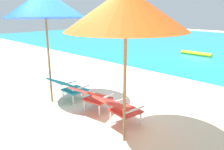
{
  "coord_description": "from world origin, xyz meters",
  "views": [
    {
      "loc": [
        3.6,
        -3.09,
        2.21
      ],
      "look_at": [
        0.0,
        0.56,
        0.75
      ],
      "focal_mm": 36.42,
      "sensor_mm": 36.0,
      "label": 1
    }
  ],
  "objects_px": {
    "lounge_chair_left": "(69,87)",
    "beach_umbrella_right": "(126,10)",
    "swim_buoy": "(196,53)",
    "lounge_chair_right": "(119,107)",
    "beach_umbrella_left": "(45,4)",
    "lounge_chair_center": "(92,96)"
  },
  "relations": [
    {
      "from": "lounge_chair_right",
      "to": "beach_umbrella_left",
      "type": "relative_size",
      "value": 0.35
    },
    {
      "from": "lounge_chair_center",
      "to": "beach_umbrella_left",
      "type": "bearing_deg",
      "value": -166.98
    },
    {
      "from": "swim_buoy",
      "to": "lounge_chair_right",
      "type": "height_order",
      "value": "lounge_chair_right"
    },
    {
      "from": "swim_buoy",
      "to": "lounge_chair_left",
      "type": "height_order",
      "value": "lounge_chair_left"
    },
    {
      "from": "lounge_chair_left",
      "to": "lounge_chair_right",
      "type": "bearing_deg",
      "value": -0.96
    },
    {
      "from": "lounge_chair_right",
      "to": "lounge_chair_center",
      "type": "bearing_deg",
      "value": 177.96
    },
    {
      "from": "swim_buoy",
      "to": "beach_umbrella_left",
      "type": "bearing_deg",
      "value": -88.81
    },
    {
      "from": "lounge_chair_center",
      "to": "lounge_chair_left",
      "type": "bearing_deg",
      "value": -179.97
    },
    {
      "from": "swim_buoy",
      "to": "lounge_chair_right",
      "type": "xyz_separation_m",
      "value": [
        2.23,
        -8.18,
        0.31
      ]
    },
    {
      "from": "swim_buoy",
      "to": "lounge_chair_left",
      "type": "bearing_deg",
      "value": -86.37
    },
    {
      "from": "lounge_chair_center",
      "to": "beach_umbrella_left",
      "type": "relative_size",
      "value": 0.35
    },
    {
      "from": "lounge_chair_right",
      "to": "lounge_chair_left",
      "type": "bearing_deg",
      "value": 179.04
    },
    {
      "from": "swim_buoy",
      "to": "lounge_chair_center",
      "type": "height_order",
      "value": "lounge_chair_center"
    },
    {
      "from": "lounge_chair_center",
      "to": "lounge_chair_right",
      "type": "xyz_separation_m",
      "value": [
        0.82,
        -0.03,
        0.0
      ]
    },
    {
      "from": "swim_buoy",
      "to": "lounge_chair_left",
      "type": "relative_size",
      "value": 1.83
    },
    {
      "from": "lounge_chair_center",
      "to": "beach_umbrella_left",
      "type": "distance_m",
      "value": 2.32
    },
    {
      "from": "lounge_chair_center",
      "to": "beach_umbrella_right",
      "type": "xyz_separation_m",
      "value": [
        1.23,
        -0.34,
        1.82
      ]
    },
    {
      "from": "beach_umbrella_left",
      "to": "lounge_chair_left",
      "type": "bearing_deg",
      "value": 39.9
    },
    {
      "from": "lounge_chair_left",
      "to": "beach_umbrella_right",
      "type": "bearing_deg",
      "value": -9.14
    },
    {
      "from": "lounge_chair_left",
      "to": "beach_umbrella_left",
      "type": "relative_size",
      "value": 0.32
    },
    {
      "from": "lounge_chair_center",
      "to": "beach_umbrella_left",
      "type": "height_order",
      "value": "beach_umbrella_left"
    },
    {
      "from": "lounge_chair_left",
      "to": "beach_umbrella_right",
      "type": "xyz_separation_m",
      "value": [
        2.13,
        -0.34,
        1.82
      ]
    }
  ]
}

